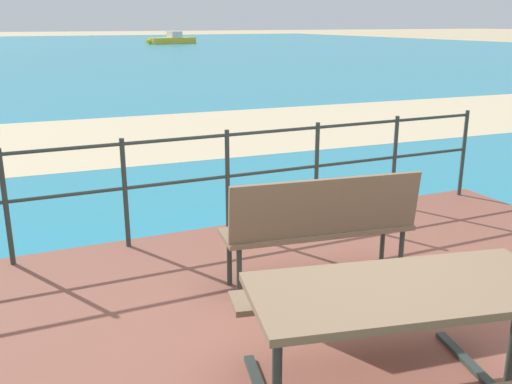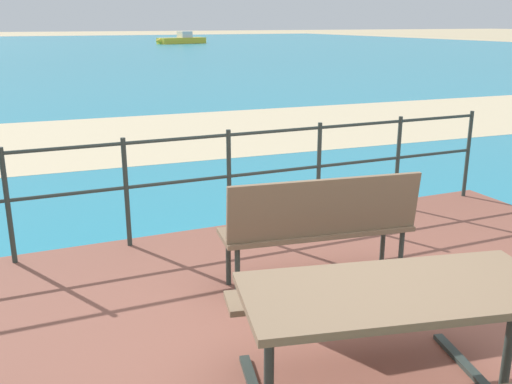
{
  "view_description": "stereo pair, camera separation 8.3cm",
  "coord_description": "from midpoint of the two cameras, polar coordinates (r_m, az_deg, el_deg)",
  "views": [
    {
      "loc": [
        -1.93,
        -2.51,
        2.04
      ],
      "look_at": [
        -0.07,
        1.62,
        0.69
      ],
      "focal_mm": 40.25,
      "sensor_mm": 36.0,
      "label": 1
    },
    {
      "loc": [
        -1.86,
        -2.54,
        2.04
      ],
      "look_at": [
        -0.07,
        1.62,
        0.69
      ],
      "focal_mm": 40.25,
      "sensor_mm": 36.0,
      "label": 2
    }
  ],
  "objects": [
    {
      "name": "ground_plane",
      "position": [
        3.76,
        11.0,
        -16.58
      ],
      "size": [
        240.0,
        240.0,
        0.0
      ],
      "primitive_type": "plane",
      "color": "tan"
    },
    {
      "name": "patio_paving",
      "position": [
        3.75,
        11.02,
        -16.2
      ],
      "size": [
        6.4,
        5.2,
        0.06
      ],
      "primitive_type": "cube",
      "color": "brown",
      "rests_on": "ground"
    },
    {
      "name": "sea_water",
      "position": [
        42.62,
        -22.31,
        12.71
      ],
      "size": [
        90.0,
        90.0,
        0.01
      ],
      "primitive_type": "cube",
      "color": "teal",
      "rests_on": "ground"
    },
    {
      "name": "beach_strip",
      "position": [
        10.78,
        -13.79,
        5.28
      ],
      "size": [
        54.15,
        7.05,
        0.01
      ],
      "primitive_type": "cube",
      "rotation": [
        0.0,
        0.0,
        -0.05
      ],
      "color": "beige",
      "rests_on": "ground"
    },
    {
      "name": "picnic_table",
      "position": [
        2.97,
        13.67,
        -12.33
      ],
      "size": [
        1.78,
        1.67,
        0.75
      ],
      "rotation": [
        0.0,
        0.0,
        -0.21
      ],
      "color": "#7A6047",
      "rests_on": "patio_paving"
    },
    {
      "name": "park_bench",
      "position": [
        4.34,
        5.97,
        -2.87
      ],
      "size": [
        1.52,
        0.62,
        0.9
      ],
      "rotation": [
        0.0,
        0.0,
        3.0
      ],
      "color": "#7A6047",
      "rests_on": "patio_paving"
    },
    {
      "name": "railing_fence",
      "position": [
        5.49,
        -3.3,
        2.24
      ],
      "size": [
        5.94,
        0.04,
        1.0
      ],
      "color": "#2D3833",
      "rests_on": "patio_paving"
    },
    {
      "name": "boat_near",
      "position": [
        55.33,
        -8.46,
        14.74
      ],
      "size": [
        5.17,
        2.61,
        1.1
      ],
      "rotation": [
        0.0,
        0.0,
        3.44
      ],
      "color": "yellow",
      "rests_on": "sea_water"
    }
  ]
}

